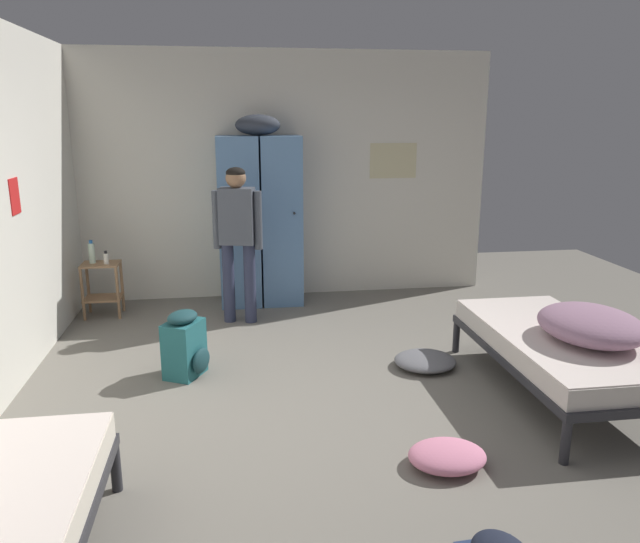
{
  "coord_description": "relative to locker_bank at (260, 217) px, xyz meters",
  "views": [
    {
      "loc": [
        -0.63,
        -3.99,
        2.06
      ],
      "look_at": [
        0.0,
        0.3,
        0.95
      ],
      "focal_mm": 34.33,
      "sensor_mm": 36.0,
      "label": 1
    }
  ],
  "objects": [
    {
      "name": "room_backdrop",
      "position": [
        -0.98,
        -1.37,
        0.41
      ],
      "size": [
        4.71,
        6.02,
        2.77
      ],
      "color": "silver",
      "rests_on": "ground_plane"
    },
    {
      "name": "shelf_unit",
      "position": [
        -1.68,
        -0.26,
        -0.62
      ],
      "size": [
        0.38,
        0.3,
        0.57
      ],
      "color": "#99704C",
      "rests_on": "ground_plane"
    },
    {
      "name": "ground_plane",
      "position": [
        0.32,
        -2.7,
        -0.97
      ],
      "size": [
        9.54,
        9.54,
        0.0
      ],
      "primitive_type": "plane",
      "color": "slate"
    },
    {
      "name": "water_bottle",
      "position": [
        -1.76,
        -0.24,
        -0.29
      ],
      "size": [
        0.06,
        0.06,
        0.24
      ],
      "color": "silver",
      "rests_on": "shelf_unit"
    },
    {
      "name": "lotion_bottle",
      "position": [
        -1.61,
        -0.3,
        -0.34
      ],
      "size": [
        0.05,
        0.05,
        0.14
      ],
      "color": "white",
      "rests_on": "shelf_unit"
    },
    {
      "name": "locker_bank",
      "position": [
        0.0,
        0.0,
        0.0
      ],
      "size": [
        0.9,
        0.55,
        2.07
      ],
      "color": "#5B84B2",
      "rests_on": "ground_plane"
    },
    {
      "name": "bed_right",
      "position": [
        2.06,
        -2.7,
        -0.59
      ],
      "size": [
        0.9,
        1.9,
        0.49
      ],
      "color": "#28282D",
      "rests_on": "ground_plane"
    },
    {
      "name": "person_traveler",
      "position": [
        -0.26,
        -0.66,
        -0.02
      ],
      "size": [
        0.49,
        0.27,
        1.57
      ],
      "color": "#2D334C",
      "rests_on": "ground_plane"
    },
    {
      "name": "bedding_heap",
      "position": [
        2.2,
        -2.88,
        -0.36
      ],
      "size": [
        0.7,
        0.82,
        0.24
      ],
      "color": "gray",
      "rests_on": "bed_right"
    },
    {
      "name": "clothes_pile_pink",
      "position": [
        0.92,
        -3.55,
        -0.9
      ],
      "size": [
        0.48,
        0.39,
        0.13
      ],
      "color": "pink",
      "rests_on": "ground_plane"
    },
    {
      "name": "clothes_pile_grey",
      "position": [
        1.26,
        -2.08,
        -0.91
      ],
      "size": [
        0.52,
        0.49,
        0.11
      ],
      "color": "slate",
      "rests_on": "ground_plane"
    },
    {
      "name": "backpack_teal",
      "position": [
        -0.72,
        -1.96,
        -0.71
      ],
      "size": [
        0.41,
        0.39,
        0.55
      ],
      "color": "#23666B",
      "rests_on": "ground_plane"
    }
  ]
}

